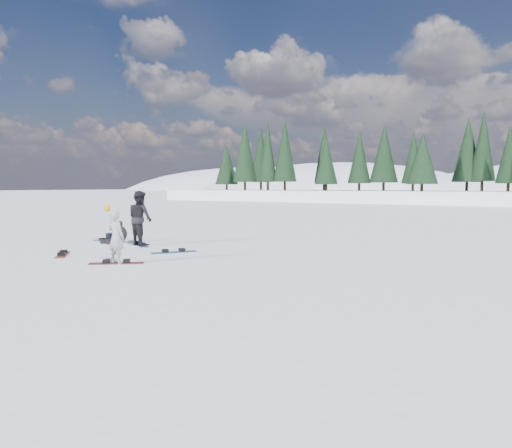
{
  "coord_description": "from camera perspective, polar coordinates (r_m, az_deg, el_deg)",
  "views": [
    {
      "loc": [
        9.45,
        -10.63,
        2.19
      ],
      "look_at": [
        1.83,
        1.2,
        1.1
      ],
      "focal_mm": 35.0,
      "sensor_mm": 36.0,
      "label": 1
    }
  ],
  "objects": [
    {
      "name": "ground",
      "position": [
        14.39,
        -8.78,
        -4.38
      ],
      "size": [
        420.0,
        420.0,
        0.0
      ],
      "primitive_type": "plane",
      "color": "white",
      "rests_on": "ground"
    },
    {
      "name": "alpine_backdrop",
      "position": [
        201.56,
        26.63,
        -0.66
      ],
      "size": [
        412.5,
        227.0,
        53.2
      ],
      "color": "white",
      "rests_on": "ground"
    },
    {
      "name": "snowboarder_woman",
      "position": [
        14.43,
        -15.73,
        -1.4
      ],
      "size": [
        0.57,
        0.4,
        1.64
      ],
      "rotation": [
        0.0,
        0.0,
        3.18
      ],
      "color": "gray",
      "rests_on": "ground"
    },
    {
      "name": "snowboarder_man",
      "position": [
        18.67,
        -13.11,
        0.66
      ],
      "size": [
        1.13,
        0.97,
        2.0
      ],
      "primitive_type": "imported",
      "rotation": [
        0.0,
        0.0,
        2.9
      ],
      "color": "black",
      "rests_on": "ground"
    },
    {
      "name": "seated_rider",
      "position": [
        19.85,
        -15.43,
        -1.13
      ],
      "size": [
        0.74,
        1.08,
        0.84
      ],
      "rotation": [
        0.0,
        0.0,
        -0.36
      ],
      "color": "black",
      "rests_on": "ground"
    },
    {
      "name": "gear_bag",
      "position": [
        20.56,
        -16.19,
        -1.45
      ],
      "size": [
        0.53,
        0.45,
        0.3
      ],
      "primitive_type": "cube",
      "rotation": [
        0.0,
        0.0,
        -0.38
      ],
      "color": "black",
      "rests_on": "ground"
    },
    {
      "name": "snowboard_woman",
      "position": [
        14.52,
        -15.65,
        -4.35
      ],
      "size": [
        1.34,
        1.17,
        0.03
      ],
      "primitive_type": "cube",
      "rotation": [
        0.0,
        0.0,
        0.69
      ],
      "color": "maroon",
      "rests_on": "ground"
    },
    {
      "name": "snowboard_man",
      "position": [
        18.76,
        -13.06,
        -2.35
      ],
      "size": [
        1.41,
        1.05,
        0.03
      ],
      "primitive_type": "cube",
      "rotation": [
        0.0,
        0.0,
        -0.57
      ],
      "color": "navy",
      "rests_on": "ground"
    },
    {
      "name": "snowboard_loose_a",
      "position": [
        16.52,
        -9.4,
        -3.2
      ],
      "size": [
        1.01,
        1.43,
        0.03
      ],
      "primitive_type": "cube",
      "rotation": [
        0.0,
        0.0,
        1.03
      ],
      "color": "#1D62A0",
      "rests_on": "ground"
    },
    {
      "name": "snowboard_loose_b",
      "position": [
        16.84,
        -21.24,
        -3.3
      ],
      "size": [
        1.29,
        1.23,
        0.03
      ],
      "primitive_type": "cube",
      "rotation": [
        0.0,
        0.0,
        -0.75
      ],
      "color": "maroon",
      "rests_on": "ground"
    },
    {
      "name": "snowboard_loose_c",
      "position": [
        20.3,
        -16.74,
        -1.91
      ],
      "size": [
        1.52,
        0.5,
        0.03
      ],
      "primitive_type": "cube",
      "rotation": [
        0.0,
        0.0,
        -0.15
      ],
      "color": "teal",
      "rests_on": "ground"
    }
  ]
}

